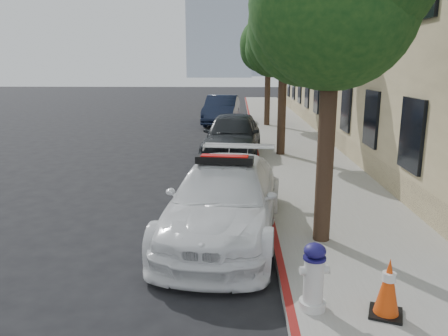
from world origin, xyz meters
TOP-DOWN VIEW (x-y plane):
  - ground at (0.00, 0.00)m, footprint 120.00×120.00m
  - sidewalk at (3.60, 10.00)m, footprint 3.20×50.00m
  - curb_strip at (2.06, 10.00)m, footprint 0.12×50.00m
  - building at (9.20, 15.00)m, footprint 8.00×36.00m
  - tower_right at (9.00, 135.00)m, footprint 14.00×14.00m
  - tree_near at (2.93, -2.01)m, footprint 2.92×2.82m
  - tree_mid at (2.93, 5.99)m, footprint 2.77×2.64m
  - tree_far at (2.93, 13.99)m, footprint 3.10×3.00m
  - police_car at (1.10, -1.48)m, footprint 2.62×5.26m
  - parked_car_mid at (1.15, 6.01)m, footprint 2.32×4.95m
  - parked_car_far at (0.41, 15.46)m, footprint 2.08×5.04m
  - fire_hydrant at (2.35, -4.38)m, footprint 0.39×0.35m
  - traffic_cone at (3.27, -4.50)m, footprint 0.52×0.52m

SIDE VIEW (x-z plane):
  - ground at x=0.00m, z-range 0.00..0.00m
  - sidewalk at x=3.60m, z-range 0.00..0.15m
  - curb_strip at x=2.06m, z-range 0.00..0.15m
  - traffic_cone at x=3.27m, z-range 0.15..0.93m
  - fire_hydrant at x=2.35m, z-range 0.14..1.06m
  - police_car at x=1.10m, z-range -0.07..1.55m
  - parked_car_far at x=0.41m, z-range 0.00..1.62m
  - parked_car_mid at x=1.15m, z-range 0.00..1.64m
  - tree_mid at x=2.93m, z-range 1.45..6.88m
  - tree_near at x=2.93m, z-range 1.46..7.08m
  - tree_far at x=2.93m, z-range 1.48..7.29m
  - building at x=9.20m, z-range 0.00..10.00m
  - tower_right at x=9.00m, z-range 0.00..44.00m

